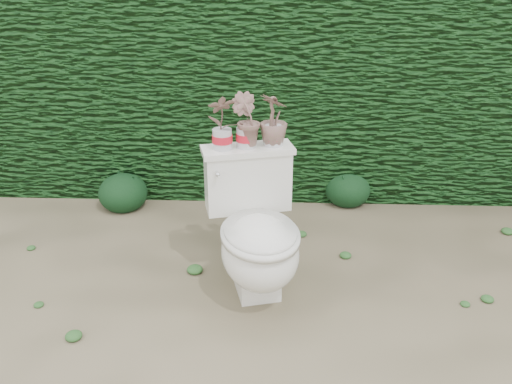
{
  "coord_description": "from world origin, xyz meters",
  "views": [
    {
      "loc": [
        0.25,
        -2.6,
        1.78
      ],
      "look_at": [
        0.14,
        0.08,
        0.55
      ],
      "focal_mm": 38.0,
      "sensor_mm": 36.0,
      "label": 1
    }
  ],
  "objects_px": {
    "toilet": "(257,236)",
    "potted_plant_center": "(246,122)",
    "potted_plant_right": "(273,121)",
    "potted_plant_left": "(222,123)"
  },
  "relations": [
    {
      "from": "toilet",
      "to": "potted_plant_center",
      "type": "distance_m",
      "value": 0.61
    },
    {
      "from": "toilet",
      "to": "potted_plant_right",
      "type": "relative_size",
      "value": 2.85
    },
    {
      "from": "toilet",
      "to": "potted_plant_right",
      "type": "distance_m",
      "value": 0.62
    },
    {
      "from": "potted_plant_center",
      "to": "potted_plant_right",
      "type": "distance_m",
      "value": 0.15
    },
    {
      "from": "potted_plant_right",
      "to": "potted_plant_center",
      "type": "bearing_deg",
      "value": 55.48
    },
    {
      "from": "toilet",
      "to": "potted_plant_right",
      "type": "bearing_deg",
      "value": 59.08
    },
    {
      "from": "toilet",
      "to": "potted_plant_center",
      "type": "relative_size",
      "value": 2.76
    },
    {
      "from": "potted_plant_left",
      "to": "potted_plant_right",
      "type": "relative_size",
      "value": 1.04
    },
    {
      "from": "potted_plant_left",
      "to": "potted_plant_center",
      "type": "bearing_deg",
      "value": 174.51
    },
    {
      "from": "toilet",
      "to": "potted_plant_left",
      "type": "height_order",
      "value": "potted_plant_left"
    }
  ]
}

